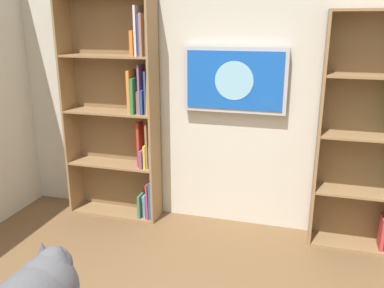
{
  "coord_description": "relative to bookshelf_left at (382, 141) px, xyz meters",
  "views": [
    {
      "loc": [
        -0.64,
        1.45,
        1.92
      ],
      "look_at": [
        0.06,
        -1.01,
        1.15
      ],
      "focal_mm": 37.68,
      "sensor_mm": 36.0,
      "label": 1
    }
  ],
  "objects": [
    {
      "name": "wall_mounted_tv",
      "position": [
        1.27,
        -0.08,
        0.45
      ],
      "size": [
        0.94,
        0.07,
        0.59
      ],
      "color": "#B7B7BC"
    },
    {
      "name": "wall_back",
      "position": [
        1.28,
        -0.17,
        0.37
      ],
      "size": [
        4.52,
        0.06,
        2.7
      ],
      "primitive_type": "cube",
      "color": "beige",
      "rests_on": "ground"
    },
    {
      "name": "bookshelf_left",
      "position": [
        0.0,
        0.0,
        0.0
      ],
      "size": [
        0.84,
        0.28,
        2.02
      ],
      "color": "#937047",
      "rests_on": "ground"
    },
    {
      "name": "bookshelf_right",
      "position": [
        2.37,
        -0.0,
        0.1
      ],
      "size": [
        0.93,
        0.28,
        2.17
      ],
      "color": "#937047",
      "rests_on": "ground"
    }
  ]
}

